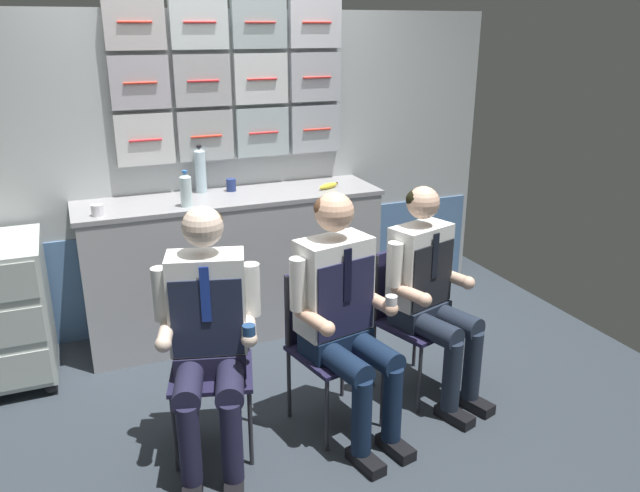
% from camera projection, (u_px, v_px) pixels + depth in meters
% --- Properties ---
extents(ground, '(4.80, 4.80, 0.04)m').
position_uv_depth(ground, '(284.00, 415.00, 3.53)').
color(ground, '#2D343C').
extents(galley_bulkhead, '(4.20, 0.14, 2.23)m').
position_uv_depth(galley_bulkhead, '(218.00, 167.00, 4.35)').
color(galley_bulkhead, '#AFB4B6').
rests_on(galley_bulkhead, ground).
extents(galley_counter, '(2.01, 0.53, 0.98)m').
position_uv_depth(galley_counter, '(234.00, 265.00, 4.32)').
color(galley_counter, '#9D9DA0').
rests_on(galley_counter, ground).
extents(service_trolley, '(0.40, 0.65, 0.87)m').
position_uv_depth(service_trolley, '(13.00, 307.00, 3.73)').
color(service_trolley, black).
rests_on(service_trolley, ground).
extents(folding_chair_left, '(0.49, 0.49, 0.83)m').
position_uv_depth(folding_chair_left, '(211.00, 347.00, 3.17)').
color(folding_chair_left, '#2D2D33').
rests_on(folding_chair_left, ground).
extents(crew_member_left, '(0.53, 0.68, 1.27)m').
position_uv_depth(crew_member_left, '(208.00, 328.00, 2.96)').
color(crew_member_left, black).
rests_on(crew_member_left, ground).
extents(folding_chair_right, '(0.47, 0.48, 0.83)m').
position_uv_depth(folding_chair_right, '(325.00, 330.00, 3.35)').
color(folding_chair_right, '#2D2D33').
rests_on(folding_chair_right, ground).
extents(crew_member_right, '(0.53, 0.68, 1.28)m').
position_uv_depth(crew_member_right, '(343.00, 307.00, 3.16)').
color(crew_member_right, black).
rests_on(crew_member_right, ground).
extents(folding_chair_by_counter, '(0.50, 0.50, 0.83)m').
position_uv_depth(folding_chair_by_counter, '(407.00, 304.00, 3.66)').
color(folding_chair_by_counter, '#2D2D33').
rests_on(folding_chair_by_counter, ground).
extents(crew_member_by_counter, '(0.51, 0.65, 1.23)m').
position_uv_depth(crew_member_by_counter, '(430.00, 287.00, 3.49)').
color(crew_member_by_counter, black).
rests_on(crew_member_by_counter, ground).
extents(water_bottle_clear, '(0.07, 0.07, 0.32)m').
position_uv_depth(water_bottle_clear, '(200.00, 170.00, 4.20)').
color(water_bottle_clear, silver).
rests_on(water_bottle_clear, galley_counter).
extents(water_bottle_tall, '(0.07, 0.07, 0.23)m').
position_uv_depth(water_bottle_tall, '(186.00, 190.00, 3.88)').
color(water_bottle_tall, silver).
rests_on(water_bottle_tall, galley_counter).
extents(paper_cup_blue, '(0.07, 0.07, 0.07)m').
position_uv_depth(paper_cup_blue, '(97.00, 210.00, 3.71)').
color(paper_cup_blue, white).
rests_on(paper_cup_blue, galley_counter).
extents(coffee_cup_white, '(0.07, 0.07, 0.08)m').
position_uv_depth(coffee_cup_white, '(231.00, 185.00, 4.26)').
color(coffee_cup_white, navy).
rests_on(coffee_cup_white, galley_counter).
extents(snack_banana, '(0.17, 0.10, 0.04)m').
position_uv_depth(snack_banana, '(328.00, 186.00, 4.33)').
color(snack_banana, yellow).
rests_on(snack_banana, galley_counter).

